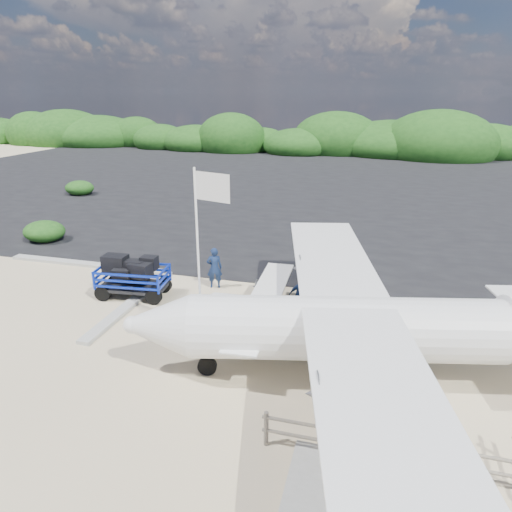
{
  "coord_description": "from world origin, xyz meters",
  "views": [
    {
      "loc": [
        5.19,
        -14.11,
        8.54
      ],
      "look_at": [
        0.21,
        4.38,
        1.62
      ],
      "focal_mm": 32.0,
      "sensor_mm": 36.0,
      "label": 1
    }
  ],
  "objects_px": {
    "signboard": "(304,335)",
    "aircraft_small": "(274,172)",
    "crew_c": "(300,295)",
    "crew_a": "(214,268)",
    "crew_b": "(307,304)",
    "flagpole": "(203,354)",
    "aircraft_large": "(432,218)",
    "baggage_cart": "(135,296)"
  },
  "relations": [
    {
      "from": "flagpole",
      "to": "signboard",
      "type": "distance_m",
      "value": 3.84
    },
    {
      "from": "baggage_cart",
      "to": "signboard",
      "type": "height_order",
      "value": "baggage_cart"
    },
    {
      "from": "crew_a",
      "to": "crew_c",
      "type": "height_order",
      "value": "crew_a"
    },
    {
      "from": "crew_c",
      "to": "aircraft_small",
      "type": "distance_m",
      "value": 35.01
    },
    {
      "from": "crew_a",
      "to": "baggage_cart",
      "type": "bearing_deg",
      "value": 10.49
    },
    {
      "from": "flagpole",
      "to": "crew_a",
      "type": "bearing_deg",
      "value": 105.62
    },
    {
      "from": "signboard",
      "to": "aircraft_small",
      "type": "height_order",
      "value": "aircraft_small"
    },
    {
      "from": "flagpole",
      "to": "crew_c",
      "type": "height_order",
      "value": "flagpole"
    },
    {
      "from": "crew_a",
      "to": "crew_b",
      "type": "relative_size",
      "value": 1.1
    },
    {
      "from": "baggage_cart",
      "to": "crew_c",
      "type": "distance_m",
      "value": 7.4
    },
    {
      "from": "baggage_cart",
      "to": "flagpole",
      "type": "height_order",
      "value": "flagpole"
    },
    {
      "from": "signboard",
      "to": "aircraft_small",
      "type": "distance_m",
      "value": 36.83
    },
    {
      "from": "signboard",
      "to": "crew_c",
      "type": "distance_m",
      "value": 2.0
    },
    {
      "from": "signboard",
      "to": "crew_c",
      "type": "height_order",
      "value": "crew_c"
    },
    {
      "from": "flagpole",
      "to": "aircraft_large",
      "type": "height_order",
      "value": "flagpole"
    },
    {
      "from": "flagpole",
      "to": "baggage_cart",
      "type": "bearing_deg",
      "value": 141.79
    },
    {
      "from": "flagpole",
      "to": "aircraft_small",
      "type": "height_order",
      "value": "flagpole"
    },
    {
      "from": "crew_c",
      "to": "aircraft_large",
      "type": "height_order",
      "value": "aircraft_large"
    },
    {
      "from": "crew_a",
      "to": "crew_c",
      "type": "xyz_separation_m",
      "value": [
        4.25,
        -1.56,
        -0.17
      ]
    },
    {
      "from": "crew_a",
      "to": "aircraft_small",
      "type": "xyz_separation_m",
      "value": [
        -4.65,
        32.29,
        -0.97
      ]
    },
    {
      "from": "signboard",
      "to": "crew_c",
      "type": "relative_size",
      "value": 1.21
    },
    {
      "from": "flagpole",
      "to": "signboard",
      "type": "height_order",
      "value": "flagpole"
    },
    {
      "from": "crew_b",
      "to": "crew_c",
      "type": "distance_m",
      "value": 1.01
    },
    {
      "from": "baggage_cart",
      "to": "flagpole",
      "type": "bearing_deg",
      "value": -44.05
    },
    {
      "from": "aircraft_small",
      "to": "signboard",
      "type": "bearing_deg",
      "value": 102.2
    },
    {
      "from": "signboard",
      "to": "crew_a",
      "type": "bearing_deg",
      "value": 133.44
    },
    {
      "from": "flagpole",
      "to": "aircraft_large",
      "type": "distance_m",
      "value": 23.05
    },
    {
      "from": "signboard",
      "to": "aircraft_small",
      "type": "xyz_separation_m",
      "value": [
        -9.35,
        35.63,
        0.0
      ]
    },
    {
      "from": "crew_a",
      "to": "crew_b",
      "type": "bearing_deg",
      "value": 131.8
    },
    {
      "from": "aircraft_large",
      "to": "flagpole",
      "type": "bearing_deg",
      "value": 53.42
    },
    {
      "from": "baggage_cart",
      "to": "aircraft_small",
      "type": "relative_size",
      "value": 0.52
    },
    {
      "from": "crew_c",
      "to": "aircraft_small",
      "type": "relative_size",
      "value": 0.26
    },
    {
      "from": "crew_b",
      "to": "aircraft_small",
      "type": "xyz_separation_m",
      "value": [
        -9.32,
        34.77,
        -0.88
      ]
    },
    {
      "from": "baggage_cart",
      "to": "aircraft_large",
      "type": "height_order",
      "value": "aircraft_large"
    },
    {
      "from": "crew_c",
      "to": "baggage_cart",
      "type": "bearing_deg",
      "value": -8.52
    },
    {
      "from": "crew_a",
      "to": "aircraft_large",
      "type": "xyz_separation_m",
      "value": [
        10.81,
        15.59,
        -0.97
      ]
    },
    {
      "from": "crew_c",
      "to": "crew_b",
      "type": "bearing_deg",
      "value": 104.33
    },
    {
      "from": "baggage_cart",
      "to": "flagpole",
      "type": "xyz_separation_m",
      "value": [
        4.65,
        -3.66,
        0.0
      ]
    },
    {
      "from": "crew_a",
      "to": "crew_c",
      "type": "relative_size",
      "value": 1.22
    },
    {
      "from": "aircraft_small",
      "to": "baggage_cart",
      "type": "bearing_deg",
      "value": 90.07
    },
    {
      "from": "crew_a",
      "to": "aircraft_large",
      "type": "distance_m",
      "value": 19.0
    },
    {
      "from": "aircraft_large",
      "to": "aircraft_small",
      "type": "height_order",
      "value": "aircraft_large"
    }
  ]
}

